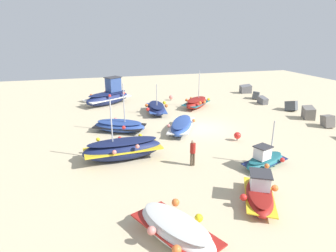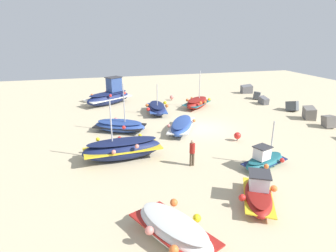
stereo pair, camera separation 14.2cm
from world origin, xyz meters
name	(u,v)px [view 2 (the right image)]	position (x,y,z in m)	size (l,w,h in m)	color
ground_plane	(204,128)	(0.00, 0.00, 0.00)	(59.55, 59.55, 0.00)	beige
fishing_boat_0	(174,229)	(11.93, -6.01, 0.48)	(4.09, 3.14, 0.96)	white
fishing_boat_1	(120,126)	(-1.10, -6.71, 0.46)	(3.43, 4.45, 3.87)	#2D4C9E
fishing_boat_2	(197,103)	(-6.39, 1.83, 0.53)	(3.79, 3.85, 3.78)	maroon
fishing_boat_3	(157,108)	(-5.48, -2.67, 0.50)	(4.25, 2.43, 2.95)	navy
fishing_boat_4	(258,194)	(10.54, -1.53, 0.46)	(3.51, 2.66, 1.42)	maroon
fishing_boat_5	(109,96)	(-10.27, -6.86, 0.91)	(4.37, 5.45, 2.92)	navy
fishing_boat_6	(264,160)	(7.44, 0.81, 0.44)	(2.10, 3.31, 2.78)	#1E6670
fishing_boat_7	(182,126)	(0.17, -1.95, 0.47)	(4.71, 3.44, 0.94)	#2D4C9E
fishing_boat_8	(123,148)	(4.11, -7.05, 0.69)	(2.44, 5.02, 3.92)	navy
person_walking	(192,151)	(6.16, -3.22, 0.94)	(0.32, 0.32, 1.63)	brown
breakwater_rocks	(304,112)	(-0.75, 10.26, 0.45)	(23.85, 2.41, 1.38)	slate
mooring_buoy_0	(172,97)	(-10.29, 0.18, 0.35)	(0.47, 0.47, 0.59)	#3F3F42
mooring_buoy_1	(237,136)	(3.22, 1.33, 0.39)	(0.50, 0.50, 0.65)	#3F3F42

